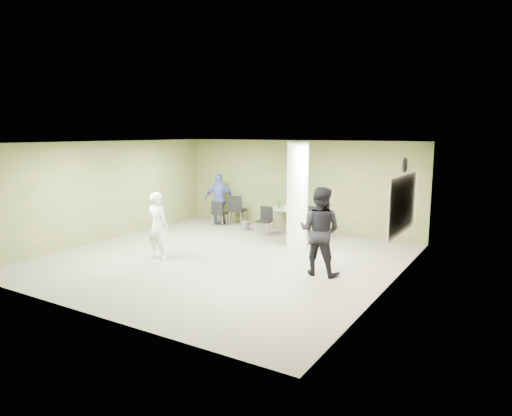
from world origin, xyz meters
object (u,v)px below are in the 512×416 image
Objects in this scene: woman_white at (158,226)px; chair_back_left at (219,212)px; man_blue at (219,199)px; folding_table at (293,211)px; man_black at (320,231)px.

chair_back_left is at bearing -76.14° from woman_white.
man_blue is (-0.16, 0.29, 0.36)m from chair_back_left.
woman_white is (1.05, -3.93, 0.33)m from chair_back_left.
chair_back_left is 4.09m from woman_white.
chair_back_left is 0.49× the size of man_blue.
folding_table is at bearing -109.29° from woman_white.
chair_back_left is 0.49m from man_blue.
man_black is at bearing 137.29° from chair_back_left.
man_blue is (-1.21, 4.22, 0.03)m from woman_white.
chair_back_left is at bearing 95.63° from man_blue.
man_black is at bearing 122.69° from man_blue.
woman_white is (-1.44, -4.37, 0.14)m from folding_table.
man_black reaches higher than folding_table.
woman_white is at bearing 82.15° from man_blue.
chair_back_left is 5.78m from man_black.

